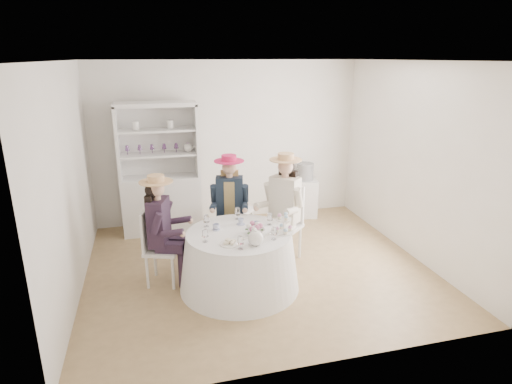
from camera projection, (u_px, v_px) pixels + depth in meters
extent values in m
plane|color=olive|center=(258.00, 267.00, 5.83)|extent=(4.50, 4.50, 0.00)
plane|color=white|center=(258.00, 61.00, 5.01)|extent=(4.50, 4.50, 0.00)
plane|color=silver|center=(228.00, 143.00, 7.26)|extent=(4.50, 0.00, 4.50)
plane|color=silver|center=(318.00, 231.00, 3.57)|extent=(4.50, 0.00, 4.50)
plane|color=silver|center=(68.00, 184.00, 4.88)|extent=(0.00, 4.50, 4.50)
plane|color=silver|center=(414.00, 161.00, 5.95)|extent=(0.00, 4.50, 4.50)
cone|color=white|center=(239.00, 261.00, 5.24)|extent=(1.47, 1.47, 0.71)
cylinder|color=white|center=(239.00, 233.00, 5.13)|extent=(1.27, 1.27, 0.02)
cube|color=silver|center=(162.00, 204.00, 6.93)|extent=(1.32, 0.80, 0.93)
cube|color=silver|center=(157.00, 139.00, 6.81)|extent=(1.19, 0.40, 1.13)
cube|color=silver|center=(155.00, 104.00, 6.45)|extent=(1.32, 0.80, 0.06)
cube|color=silver|center=(117.00, 143.00, 6.48)|extent=(0.17, 0.46, 1.13)
cube|color=silver|center=(196.00, 140.00, 6.76)|extent=(0.17, 0.46, 1.13)
cube|color=silver|center=(159.00, 154.00, 6.68)|extent=(1.22, 0.73, 0.03)
cube|color=silver|center=(157.00, 130.00, 6.57)|extent=(1.22, 0.73, 0.03)
sphere|color=white|center=(188.00, 148.00, 6.77)|extent=(0.14, 0.14, 0.14)
cube|color=silver|center=(304.00, 198.00, 7.65)|extent=(0.51, 0.51, 0.67)
cylinder|color=black|center=(305.00, 172.00, 7.51)|extent=(0.31, 0.31, 0.30)
cube|color=silver|center=(163.00, 250.00, 5.31)|extent=(0.51, 0.51, 0.04)
cylinder|color=silver|center=(173.00, 273.00, 5.22)|extent=(0.04, 0.04, 0.44)
cylinder|color=silver|center=(179.00, 261.00, 5.52)|extent=(0.04, 0.04, 0.44)
cylinder|color=silver|center=(147.00, 272.00, 5.24)|extent=(0.04, 0.04, 0.44)
cylinder|color=silver|center=(155.00, 260.00, 5.55)|extent=(0.04, 0.04, 0.44)
cube|color=silver|center=(147.00, 229.00, 5.24)|extent=(0.15, 0.37, 0.50)
cube|color=black|center=(159.00, 222.00, 5.20)|extent=(0.31, 0.41, 0.58)
cube|color=black|center=(170.00, 247.00, 5.19)|extent=(0.36, 0.23, 0.12)
cylinder|color=black|center=(182.00, 270.00, 5.27)|extent=(0.10, 0.10, 0.46)
cylinder|color=black|center=(157.00, 223.00, 4.98)|extent=(0.19, 0.14, 0.28)
cube|color=black|center=(174.00, 241.00, 5.37)|extent=(0.36, 0.23, 0.12)
cylinder|color=black|center=(186.00, 263.00, 5.45)|extent=(0.10, 0.10, 0.46)
cylinder|color=black|center=(166.00, 211.00, 5.37)|extent=(0.19, 0.14, 0.28)
cylinder|color=#D8A889|center=(157.00, 198.00, 5.11)|extent=(0.09, 0.09, 0.08)
sphere|color=#D8A889|center=(156.00, 189.00, 5.07)|extent=(0.19, 0.19, 0.19)
sphere|color=black|center=(153.00, 190.00, 5.08)|extent=(0.19, 0.19, 0.19)
cube|color=black|center=(151.00, 209.00, 5.16)|extent=(0.15, 0.25, 0.38)
cylinder|color=tan|center=(156.00, 182.00, 5.05)|extent=(0.40, 0.40, 0.01)
cylinder|color=tan|center=(156.00, 178.00, 5.03)|extent=(0.20, 0.20, 0.08)
cube|color=silver|center=(230.00, 223.00, 6.11)|extent=(0.50, 0.50, 0.04)
cylinder|color=silver|center=(218.00, 244.00, 6.02)|extent=(0.04, 0.04, 0.46)
cylinder|color=silver|center=(242.00, 244.00, 6.03)|extent=(0.04, 0.04, 0.46)
cylinder|color=silver|center=(220.00, 234.00, 6.34)|extent=(0.04, 0.04, 0.46)
cylinder|color=silver|center=(242.00, 234.00, 6.34)|extent=(0.04, 0.04, 0.46)
cube|color=silver|center=(230.00, 201.00, 6.20)|extent=(0.39, 0.12, 0.52)
cube|color=#1B2737|center=(230.00, 198.00, 6.01)|extent=(0.41, 0.29, 0.60)
cube|color=tan|center=(230.00, 198.00, 6.01)|extent=(0.19, 0.26, 0.52)
cube|color=#1B2737|center=(223.00, 221.00, 5.96)|extent=(0.21, 0.37, 0.12)
cylinder|color=#1B2737|center=(223.00, 246.00, 5.92)|extent=(0.10, 0.10, 0.48)
cylinder|color=#1B2737|center=(214.00, 194.00, 5.95)|extent=(0.13, 0.20, 0.29)
cube|color=#1B2737|center=(236.00, 221.00, 5.97)|extent=(0.21, 0.37, 0.12)
cylinder|color=#1B2737|center=(236.00, 246.00, 5.92)|extent=(0.10, 0.10, 0.48)
cylinder|color=#1B2737|center=(245.00, 193.00, 5.95)|extent=(0.13, 0.20, 0.29)
cylinder|color=#D8A889|center=(229.00, 176.00, 5.92)|extent=(0.09, 0.09, 0.08)
sphere|color=#D8A889|center=(229.00, 168.00, 5.88)|extent=(0.20, 0.20, 0.20)
sphere|color=tan|center=(229.00, 168.00, 5.93)|extent=(0.20, 0.20, 0.20)
cube|color=tan|center=(230.00, 184.00, 6.04)|extent=(0.26, 0.14, 0.39)
cylinder|color=#D31F57|center=(229.00, 161.00, 5.85)|extent=(0.41, 0.41, 0.01)
cylinder|color=#D31F57|center=(229.00, 158.00, 5.84)|extent=(0.21, 0.21, 0.08)
cube|color=silver|center=(283.00, 227.00, 5.93)|extent=(0.61, 0.61, 0.04)
cylinder|color=silver|center=(266.00, 245.00, 5.95)|extent=(0.04, 0.04, 0.48)
cylinder|color=silver|center=(288.00, 251.00, 5.77)|extent=(0.04, 0.04, 0.48)
cylinder|color=silver|center=(279.00, 237.00, 6.23)|extent=(0.04, 0.04, 0.48)
cylinder|color=silver|center=(300.00, 242.00, 6.05)|extent=(0.04, 0.04, 0.48)
cube|color=silver|center=(291.00, 203.00, 6.00)|extent=(0.30, 0.32, 0.54)
cube|color=beige|center=(285.00, 199.00, 5.82)|extent=(0.42, 0.43, 0.63)
cube|color=beige|center=(273.00, 223.00, 5.85)|extent=(0.37, 0.35, 0.13)
cylinder|color=beige|center=(267.00, 248.00, 5.82)|extent=(0.11, 0.11, 0.50)
cylinder|color=beige|center=(269.00, 192.00, 5.88)|extent=(0.20, 0.20, 0.30)
cube|color=beige|center=(285.00, 226.00, 5.75)|extent=(0.37, 0.35, 0.13)
cylinder|color=beige|center=(279.00, 252.00, 5.72)|extent=(0.11, 0.11, 0.50)
cylinder|color=beige|center=(298.00, 198.00, 5.65)|extent=(0.20, 0.20, 0.30)
cylinder|color=#D8A889|center=(285.00, 175.00, 5.72)|extent=(0.10, 0.10, 0.09)
sphere|color=#D8A889|center=(285.00, 167.00, 5.69)|extent=(0.21, 0.21, 0.21)
sphere|color=black|center=(287.00, 167.00, 5.73)|extent=(0.21, 0.21, 0.21)
cube|color=black|center=(288.00, 185.00, 5.84)|extent=(0.24, 0.25, 0.41)
cylinder|color=tan|center=(286.00, 160.00, 5.66)|extent=(0.43, 0.43, 0.01)
cylinder|color=tan|center=(286.00, 157.00, 5.64)|extent=(0.22, 0.22, 0.09)
cube|color=silver|center=(237.00, 210.00, 6.57)|extent=(0.61, 0.61, 0.04)
cylinder|color=silver|center=(252.00, 224.00, 6.71)|extent=(0.04, 0.04, 0.48)
cylinder|color=silver|center=(233.00, 220.00, 6.87)|extent=(0.04, 0.04, 0.48)
cylinder|color=silver|center=(241.00, 231.00, 6.42)|extent=(0.04, 0.04, 0.48)
cylinder|color=silver|center=(221.00, 227.00, 6.58)|extent=(0.04, 0.04, 0.48)
cube|color=silver|center=(230.00, 196.00, 6.32)|extent=(0.32, 0.30, 0.54)
imported|color=white|center=(216.00, 227.00, 5.19)|extent=(0.10, 0.10, 0.07)
imported|color=white|center=(241.00, 222.00, 5.36)|extent=(0.10, 0.10, 0.07)
imported|color=white|center=(256.00, 225.00, 5.26)|extent=(0.11, 0.11, 0.07)
imported|color=white|center=(256.00, 231.00, 5.09)|extent=(0.25, 0.25, 0.05)
sphere|color=#CA6590|center=(259.00, 227.00, 5.07)|extent=(0.06, 0.06, 0.06)
sphere|color=white|center=(257.00, 226.00, 5.10)|extent=(0.06, 0.06, 0.06)
sphere|color=#CA6590|center=(253.00, 226.00, 5.10)|extent=(0.06, 0.06, 0.06)
sphere|color=white|center=(250.00, 227.00, 5.07)|extent=(0.06, 0.06, 0.06)
sphere|color=#CA6590|center=(251.00, 229.00, 5.02)|extent=(0.06, 0.06, 0.06)
sphere|color=white|center=(255.00, 229.00, 5.00)|extent=(0.06, 0.06, 0.06)
sphere|color=#CA6590|center=(258.00, 229.00, 5.03)|extent=(0.06, 0.06, 0.06)
sphere|color=white|center=(256.00, 238.00, 4.77)|extent=(0.18, 0.18, 0.18)
cylinder|color=white|center=(265.00, 236.00, 4.79)|extent=(0.11, 0.03, 0.09)
cylinder|color=white|center=(256.00, 231.00, 4.74)|extent=(0.04, 0.04, 0.02)
cylinder|color=white|center=(230.00, 244.00, 4.80)|extent=(0.23, 0.23, 0.01)
cube|color=beige|center=(226.00, 243.00, 4.77)|extent=(0.05, 0.04, 0.03)
cube|color=beige|center=(230.00, 241.00, 4.79)|extent=(0.06, 0.05, 0.03)
cube|color=beige|center=(233.00, 241.00, 4.83)|extent=(0.06, 0.06, 0.03)
cube|color=beige|center=(227.00, 240.00, 4.82)|extent=(0.06, 0.06, 0.03)
cube|color=beige|center=(233.00, 243.00, 4.77)|extent=(0.06, 0.06, 0.03)
cylinder|color=white|center=(283.00, 232.00, 5.13)|extent=(0.25, 0.25, 0.01)
cylinder|color=white|center=(284.00, 226.00, 5.11)|extent=(0.02, 0.02, 0.16)
cylinder|color=white|center=(284.00, 219.00, 5.08)|extent=(0.19, 0.19, 0.01)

